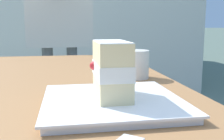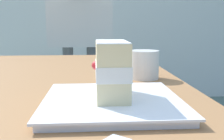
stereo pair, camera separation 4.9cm
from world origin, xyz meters
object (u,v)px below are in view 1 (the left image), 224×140
(dessert_plate, at_px, (112,102))
(coffee_cup, at_px, (134,64))
(diner_person, at_px, (58,8))
(cake_slice, at_px, (112,70))
(patio_table, at_px, (14,130))

(dessert_plate, relative_size, coffee_cup, 3.05)
(dessert_plate, distance_m, diner_person, 1.33)
(dessert_plate, xyz_separation_m, cake_slice, (-0.01, -0.00, 0.06))
(patio_table, xyz_separation_m, cake_slice, (0.18, 0.22, 0.18))
(diner_person, bearing_deg, coffee_cup, 12.46)
(diner_person, bearing_deg, patio_table, -4.83)
(patio_table, height_order, cake_slice, cake_slice)
(dessert_plate, height_order, coffee_cup, coffee_cup)
(cake_slice, bearing_deg, dessert_plate, 0.05)
(dessert_plate, distance_m, cake_slice, 0.06)
(cake_slice, height_order, coffee_cup, cake_slice)
(coffee_cup, bearing_deg, diner_person, -167.54)
(diner_person, bearing_deg, dessert_plate, 5.36)
(dessert_plate, xyz_separation_m, diner_person, (-1.30, -0.12, 0.25))
(patio_table, height_order, coffee_cup, coffee_cup)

